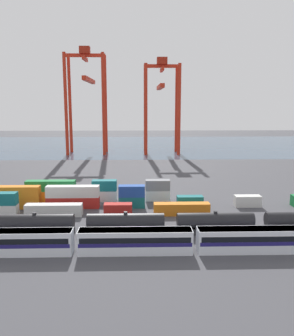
{
  "coord_description": "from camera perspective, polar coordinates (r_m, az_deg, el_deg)",
  "views": [
    {
      "loc": [
        -3.7,
        -75.58,
        23.76
      ],
      "look_at": [
        -0.76,
        31.82,
        4.56
      ],
      "focal_mm": 38.45,
      "sensor_mm": 36.0,
      "label": 1
    }
  ],
  "objects": [
    {
      "name": "ground_plane",
      "position": [
        118.05,
        0.26,
        -1.48
      ],
      "size": [
        420.0,
        420.0,
        0.0
      ],
      "primitive_type": "plane",
      "color": "#424247"
    },
    {
      "name": "harbour_water",
      "position": [
        209.49,
        -0.55,
        3.62
      ],
      "size": [
        400.0,
        110.0,
        0.01
      ],
      "primitive_type": "cube",
      "color": "#384C60",
      "rests_on": "ground_plane"
    },
    {
      "name": "passenger_train",
      "position": [
        59.07,
        -1.86,
        -11.34
      ],
      "size": [
        56.77,
        3.14,
        3.9
      ],
      "color": "silver",
      "rests_on": "ground_plane"
    },
    {
      "name": "freight_tank_row",
      "position": [
        68.61,
        10.75,
        -8.54
      ],
      "size": [
        80.56,
        2.81,
        4.27
      ],
      "color": "#232326",
      "rests_on": "ground_plane"
    },
    {
      "name": "shipping_container_2",
      "position": [
        80.24,
        -14.55,
        -6.46
      ],
      "size": [
        12.1,
        2.44,
        2.6
      ],
      "primitive_type": "cube",
      "color": "silver",
      "rests_on": "ground_plane"
    },
    {
      "name": "shipping_container_3",
      "position": [
        78.32,
        -4.61,
        -6.57
      ],
      "size": [
        6.04,
        2.44,
        2.6
      ],
      "primitive_type": "cube",
      "color": "#AD211C",
      "rests_on": "ground_plane"
    },
    {
      "name": "shipping_container_4",
      "position": [
        78.79,
        5.51,
        -6.48
      ],
      "size": [
        12.1,
        2.44,
        2.6
      ],
      "primitive_type": "cube",
      "color": "orange",
      "rests_on": "ground_plane"
    },
    {
      "name": "shipping_container_5",
      "position": [
        88.68,
        -20.33,
        -5.19
      ],
      "size": [
        12.1,
        2.44,
        2.6
      ],
      "primitive_type": "cube",
      "color": "orange",
      "rests_on": "ground_plane"
    },
    {
      "name": "shipping_container_6",
      "position": [
        88.06,
        -20.44,
        -3.55
      ],
      "size": [
        12.1,
        2.44,
        2.6
      ],
      "primitive_type": "cube",
      "color": "orange",
      "rests_on": "shipping_container_5"
    },
    {
      "name": "shipping_container_7",
      "position": [
        85.29,
        -11.63,
        -5.35
      ],
      "size": [
        12.1,
        2.44,
        2.6
      ],
      "primitive_type": "cube",
      "color": "#AD211C",
      "rests_on": "ground_plane"
    },
    {
      "name": "shipping_container_8",
      "position": [
        84.65,
        -11.69,
        -3.65
      ],
      "size": [
        12.1,
        2.44,
        2.6
      ],
      "primitive_type": "cube",
      "color": "silver",
      "rests_on": "shipping_container_7"
    },
    {
      "name": "shipping_container_9",
      "position": [
        83.99,
        -2.43,
        -5.39
      ],
      "size": [
        6.04,
        2.44,
        2.6
      ],
      "primitive_type": "cube",
      "color": "#146066",
      "rests_on": "ground_plane"
    },
    {
      "name": "shipping_container_10",
      "position": [
        83.33,
        -2.44,
        -3.66
      ],
      "size": [
        6.04,
        2.44,
        2.6
      ],
      "primitive_type": "cube",
      "color": "#1C4299",
      "rests_on": "shipping_container_9"
    },
    {
      "name": "shipping_container_11",
      "position": [
        84.87,
        6.82,
        -5.29
      ],
      "size": [
        6.04,
        2.44,
        2.6
      ],
      "primitive_type": "cube",
      "color": "#146066",
      "rests_on": "ground_plane"
    },
    {
      "name": "shipping_container_12",
      "position": [
        87.87,
        15.65,
        -5.06
      ],
      "size": [
        6.04,
        2.44,
        2.6
      ],
      "primitive_type": "cube",
      "color": "silver",
      "rests_on": "ground_plane"
    },
    {
      "name": "shipping_container_17",
      "position": [
        92.3,
        -14.95,
        -4.3
      ],
      "size": [
        12.1,
        2.44,
        2.6
      ],
      "primitive_type": "cube",
      "color": "orange",
      "rests_on": "ground_plane"
    },
    {
      "name": "shipping_container_18",
      "position": [
        91.7,
        -15.02,
        -2.73
      ],
      "size": [
        12.1,
        2.44,
        2.6
      ],
      "primitive_type": "cube",
      "color": "#197538",
      "rests_on": "shipping_container_17"
    },
    {
      "name": "shipping_container_19",
      "position": [
        90.16,
        -6.73,
        -4.36
      ],
      "size": [
        6.04,
        2.44,
        2.6
      ],
      "primitive_type": "cube",
      "color": "silver",
      "rests_on": "ground_plane"
    },
    {
      "name": "shipping_container_20",
      "position": [
        89.55,
        -6.77,
        -2.75
      ],
      "size": [
        6.04,
        2.44,
        2.6
      ],
      "primitive_type": "cube",
      "color": "#146066",
      "rests_on": "shipping_container_19"
    },
    {
      "name": "shipping_container_21",
      "position": [
        89.93,
        1.7,
        -4.33
      ],
      "size": [
        6.04,
        2.44,
        2.6
      ],
      "primitive_type": "cube",
      "color": "silver",
      "rests_on": "ground_plane"
    },
    {
      "name": "shipping_container_22",
      "position": [
        89.32,
        1.71,
        -2.72
      ],
      "size": [
        6.04,
        2.44,
        2.6
      ],
      "primitive_type": "cube",
      "color": "slate",
      "rests_on": "shipping_container_21"
    },
    {
      "name": "gantry_crane_west",
      "position": [
        178.88,
        -9.54,
        12.03
      ],
      "size": [
        18.95,
        37.3,
        50.0
      ],
      "color": "red",
      "rests_on": "ground_plane"
    },
    {
      "name": "gantry_crane_central",
      "position": [
        177.33,
        2.3,
        11.3
      ],
      "size": [
        17.11,
        35.1,
        45.26
      ],
      "color": "red",
      "rests_on": "ground_plane"
    }
  ]
}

